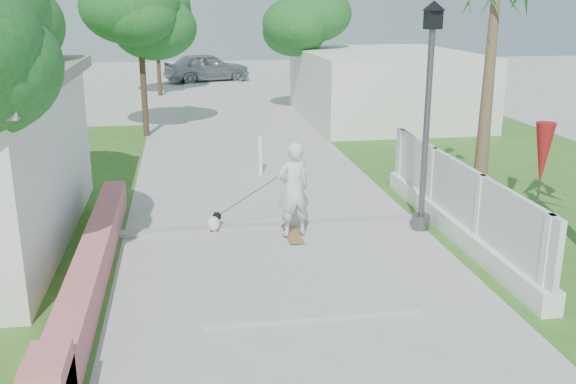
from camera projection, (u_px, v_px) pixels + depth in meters
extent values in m
cube|color=#B7B7B2|center=(226.00, 113.00, 26.24)|extent=(3.20, 36.00, 0.06)
cube|color=#999993|center=(275.00, 226.00, 12.99)|extent=(6.50, 0.25, 0.10)
cube|color=#37631F|center=(541.00, 186.00, 15.99)|extent=(8.00, 20.00, 0.01)
cube|color=#D16B6D|center=(94.00, 263.00, 10.51)|extent=(0.45, 8.00, 0.60)
cube|color=white|center=(454.00, 226.00, 12.53)|extent=(0.35, 7.00, 0.40)
cube|color=white|center=(457.00, 189.00, 12.32)|extent=(0.10, 7.00, 1.10)
cube|color=white|center=(546.00, 263.00, 9.35)|extent=(0.14, 0.14, 1.50)
cube|color=white|center=(479.00, 216.00, 11.43)|extent=(0.14, 0.14, 1.50)
cube|color=white|center=(433.00, 183.00, 13.51)|extent=(0.14, 0.14, 1.50)
cube|color=white|center=(402.00, 161.00, 15.40)|extent=(0.14, 0.14, 1.50)
cube|color=silver|center=(383.00, 85.00, 24.92)|extent=(6.00, 8.00, 2.60)
cylinder|color=#59595E|center=(421.00, 222.00, 12.94)|extent=(0.36, 0.36, 0.30)
cylinder|color=#59595E|center=(426.00, 131.00, 12.41)|extent=(0.12, 0.12, 4.00)
cube|color=black|center=(433.00, 19.00, 11.82)|extent=(0.28, 0.28, 0.35)
cone|color=black|center=(434.00, 5.00, 11.75)|extent=(0.44, 0.44, 0.18)
cylinder|color=white|center=(260.00, 158.00, 16.68)|extent=(0.12, 0.12, 1.00)
sphere|color=white|center=(260.00, 139.00, 16.53)|extent=(0.14, 0.14, 0.14)
cylinder|color=#59595E|center=(539.00, 191.00, 12.05)|extent=(0.04, 0.04, 2.00)
cone|color=maroon|center=(543.00, 155.00, 11.85)|extent=(0.36, 0.36, 1.20)
cylinder|color=#4C3826|center=(10.00, 129.00, 14.01)|extent=(0.20, 0.20, 3.50)
ellipsoid|color=#17521B|center=(1.00, 59.00, 13.59)|extent=(3.20, 3.20, 2.40)
ellipsoid|color=#17521B|center=(6.00, 42.00, 13.33)|extent=(2.72, 2.72, 2.05)
cylinder|color=#4C3826|center=(143.00, 79.00, 21.45)|extent=(0.20, 0.20, 3.85)
ellipsoid|color=#17521B|center=(140.00, 28.00, 20.98)|extent=(3.40, 3.40, 2.55)
ellipsoid|color=#17521B|center=(145.00, 18.00, 20.72)|extent=(2.89, 2.89, 2.18)
ellipsoid|color=#17521B|center=(133.00, 6.00, 20.94)|extent=(2.55, 2.55, 1.90)
cylinder|color=#4C3826|center=(303.00, 70.00, 26.25)|extent=(0.20, 0.20, 3.50)
ellipsoid|color=#17521B|center=(303.00, 32.00, 25.82)|extent=(3.00, 3.00, 2.25)
ellipsoid|color=#17521B|center=(309.00, 23.00, 25.56)|extent=(2.55, 2.55, 1.92)
ellipsoid|color=#17521B|center=(298.00, 14.00, 25.78)|extent=(2.25, 2.25, 1.68)
cylinder|color=#4C3826|center=(158.00, 56.00, 30.94)|extent=(0.20, 0.20, 3.85)
ellipsoid|color=#17521B|center=(156.00, 20.00, 30.47)|extent=(3.20, 3.20, 2.40)
ellipsoid|color=#17521B|center=(160.00, 13.00, 30.21)|extent=(2.72, 2.72, 2.05)
ellipsoid|color=#17521B|center=(151.00, 5.00, 30.42)|extent=(2.40, 2.40, 1.79)
cone|color=brown|center=(487.00, 101.00, 13.51)|extent=(0.32, 0.32, 4.80)
cube|color=#996B3D|center=(293.00, 235.00, 12.36)|extent=(0.50, 0.98, 0.02)
imported|color=silver|center=(293.00, 189.00, 12.10)|extent=(0.75, 0.59, 1.81)
cylinder|color=gray|center=(292.00, 244.00, 12.05)|extent=(0.03, 0.07, 0.07)
cylinder|color=gray|center=(301.00, 244.00, 12.07)|extent=(0.03, 0.07, 0.07)
cylinder|color=gray|center=(286.00, 232.00, 12.68)|extent=(0.03, 0.07, 0.07)
cylinder|color=gray|center=(294.00, 232.00, 12.71)|extent=(0.03, 0.07, 0.07)
ellipsoid|color=white|center=(213.00, 224.00, 12.66)|extent=(0.41, 0.50, 0.27)
sphere|color=black|center=(217.00, 216.00, 12.83)|extent=(0.17, 0.17, 0.17)
sphere|color=white|center=(218.00, 216.00, 12.91)|extent=(0.08, 0.08, 0.08)
cone|color=black|center=(215.00, 212.00, 12.82)|extent=(0.05, 0.05, 0.06)
cone|color=black|center=(219.00, 213.00, 12.80)|extent=(0.05, 0.05, 0.06)
cylinder|color=white|center=(213.00, 228.00, 12.81)|extent=(0.04, 0.04, 0.12)
cylinder|color=white|center=(218.00, 229.00, 12.78)|extent=(0.04, 0.04, 0.12)
cylinder|color=white|center=(209.00, 232.00, 12.62)|extent=(0.04, 0.04, 0.12)
cylinder|color=white|center=(215.00, 232.00, 12.59)|extent=(0.04, 0.04, 0.12)
cylinder|color=white|center=(209.00, 223.00, 12.45)|extent=(0.06, 0.11, 0.10)
imported|color=#A5A7AD|center=(207.00, 67.00, 36.67)|extent=(5.17, 3.22, 1.64)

